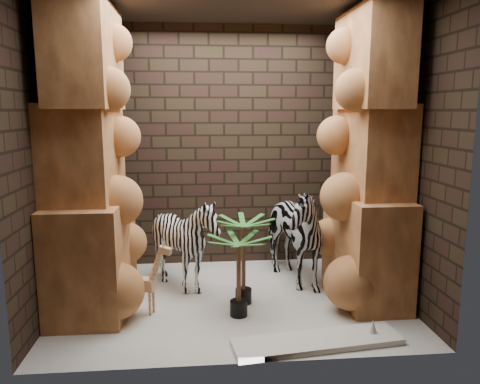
{
  "coord_description": "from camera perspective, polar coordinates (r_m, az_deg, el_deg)",
  "views": [
    {
      "loc": [
        -0.34,
        -4.58,
        1.96
      ],
      "look_at": [
        0.1,
        0.15,
        1.12
      ],
      "focal_mm": 34.6,
      "sensor_mm": 36.0,
      "label": 1
    }
  ],
  "objects": [
    {
      "name": "zebra_right",
      "position": [
        5.31,
        5.81,
        -3.95
      ],
      "size": [
        0.93,
        1.29,
        1.37
      ],
      "primitive_type": "imported",
      "rotation": [
        0.0,
        0.0,
        0.29
      ],
      "color": "white",
      "rests_on": "floor"
    },
    {
      "name": "giraffe_toy",
      "position": [
        4.66,
        -12.01,
        -10.1
      ],
      "size": [
        0.41,
        0.27,
        0.75
      ],
      "primitive_type": null,
      "rotation": [
        0.0,
        0.0,
        -0.38
      ],
      "color": "#D9B17F",
      "rests_on": "floor"
    },
    {
      "name": "wall_back",
      "position": [
        5.86,
        -1.96,
        5.49
      ],
      "size": [
        3.5,
        0.0,
        3.5
      ],
      "primitive_type": "plane",
      "rotation": [
        1.57,
        0.0,
        0.0
      ],
      "color": "black",
      "rests_on": "ground"
    },
    {
      "name": "surfboard",
      "position": [
        4.18,
        9.53,
        -17.72
      ],
      "size": [
        1.49,
        0.54,
        0.05
      ],
      "primitive_type": "cube",
      "rotation": [
        0.0,
        0.0,
        0.13
      ],
      "color": "silver",
      "rests_on": "floor"
    },
    {
      "name": "palm_front",
      "position": [
        4.76,
        0.44,
        -8.43
      ],
      "size": [
        0.36,
        0.36,
        0.91
      ],
      "primitive_type": null,
      "color": "#277025",
      "rests_on": "floor"
    },
    {
      "name": "wall_right",
      "position": [
        5.05,
        19.21,
        4.21
      ],
      "size": [
        0.0,
        3.0,
        3.0
      ],
      "primitive_type": "plane",
      "rotation": [
        1.57,
        0.0,
        -1.57
      ],
      "color": "black",
      "rests_on": "ground"
    },
    {
      "name": "wall_front",
      "position": [
        3.38,
        0.53,
        2.15
      ],
      "size": [
        3.5,
        0.0,
        3.5
      ],
      "primitive_type": "plane",
      "rotation": [
        -1.57,
        0.0,
        0.0
      ],
      "color": "black",
      "rests_on": "ground"
    },
    {
      "name": "rock_pillar_right",
      "position": [
        4.93,
        15.71,
        4.26
      ],
      "size": [
        0.58,
        1.25,
        3.0
      ],
      "primitive_type": null,
      "color": "#E29654",
      "rests_on": "floor"
    },
    {
      "name": "wall_left",
      "position": [
        4.81,
        -22.36,
        3.75
      ],
      "size": [
        0.0,
        3.0,
        3.0
      ],
      "primitive_type": "plane",
      "rotation": [
        1.57,
        0.0,
        1.57
      ],
      "color": "black",
      "rests_on": "ground"
    },
    {
      "name": "floor",
      "position": [
        4.99,
        -0.99,
        -13.13
      ],
      "size": [
        3.5,
        3.5,
        0.0
      ],
      "primitive_type": "plane",
      "color": "silver",
      "rests_on": "ground"
    },
    {
      "name": "rock_pillar_left",
      "position": [
        4.72,
        -18.29,
        3.89
      ],
      "size": [
        0.68,
        1.3,
        3.0
      ],
      "primitive_type": null,
      "color": "#E29654",
      "rests_on": "floor"
    },
    {
      "name": "palm_back",
      "position": [
        4.49,
        -0.17,
        -10.28
      ],
      "size": [
        0.36,
        0.36,
        0.81
      ],
      "primitive_type": null,
      "color": "#277025",
      "rests_on": "floor"
    },
    {
      "name": "zebra_left",
      "position": [
        5.12,
        -6.79,
        -6.82
      ],
      "size": [
        1.0,
        1.18,
        0.97
      ],
      "primitive_type": "imported",
      "rotation": [
        0.0,
        0.0,
        -0.13
      ],
      "color": "white",
      "rests_on": "floor"
    }
  ]
}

